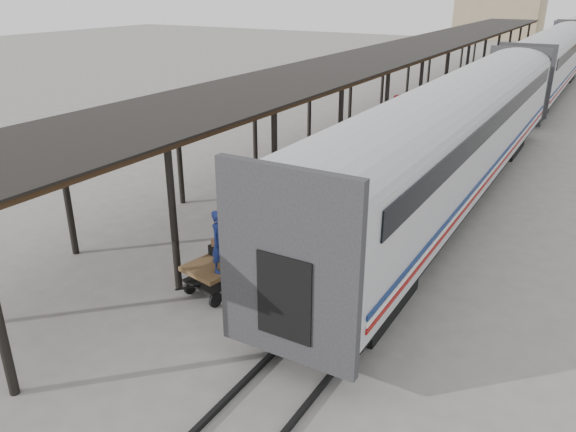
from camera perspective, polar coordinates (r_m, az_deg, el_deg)
The scene contains 10 objects.
ground at distance 16.34m, azimuth -2.81°, elevation -5.38°, with size 160.00×160.00×0.00m, color slate.
train at distance 46.35m, azimuth 25.13°, elevation 14.32°, with size 3.45×76.01×4.01m.
canopy at distance 37.97m, azimuth 13.37°, elevation 16.41°, with size 4.90×64.30×4.15m.
rails at distance 46.90m, azimuth 24.64°, elevation 11.18°, with size 1.54×150.00×0.12m.
building_left at distance 95.86m, azimuth 20.67°, elevation 18.35°, with size 12.00×8.00×6.00m, color tan.
baggage_cart at distance 15.20m, azimuth -6.02°, elevation -5.00°, with size 1.70×2.60×0.86m.
suitcase_stack at distance 15.27m, azimuth -5.53°, elevation -3.14°, with size 1.43×1.10×0.56m.
luggage_tug at distance 34.90m, azimuth 11.35°, elevation 10.51°, with size 1.33×1.81×1.44m.
porter at distance 14.14m, azimuth -6.92°, elevation -2.58°, with size 0.60×0.39×1.64m, color navy.
pedestrian at distance 26.54m, azimuth 7.74°, elevation 7.76°, with size 1.15×0.48×1.97m, color black.
Camera 1 is at (8.00, -12.04, 7.62)m, focal length 35.00 mm.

